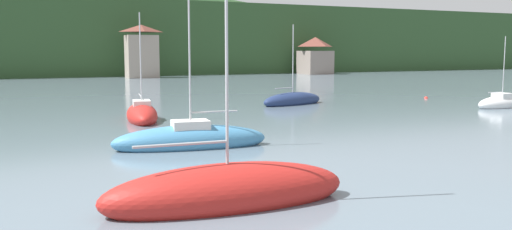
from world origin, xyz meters
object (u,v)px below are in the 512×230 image
object	(u,v)px
sailboat_far_7	(142,114)
shore_building_eastcentral	(315,56)
sailboat_far_1	(293,101)
sailboat_far_10	(502,103)
sailboat_mid_6	(191,140)
shore_building_central	(142,52)
sailboat_mid_0	(227,192)
mooring_buoy_far	(426,98)

from	to	relation	value
sailboat_far_7	shore_building_eastcentral	bearing A→B (deg)	149.97
sailboat_far_1	sailboat_far_10	world-z (taller)	sailboat_far_1
shore_building_eastcentral	sailboat_mid_6	distance (m)	84.25
shore_building_central	sailboat_mid_6	bearing A→B (deg)	-101.32
sailboat_mid_0	sailboat_far_1	bearing A→B (deg)	60.53
sailboat_mid_0	sailboat_mid_6	world-z (taller)	sailboat_mid_0
shore_building_central	sailboat_far_7	bearing A→B (deg)	-103.19
shore_building_eastcentral	sailboat_far_10	world-z (taller)	shore_building_eastcentral
shore_building_central	sailboat_far_1	bearing A→B (deg)	-89.08
shore_building_central	sailboat_far_10	xyz separation A→B (m)	(14.90, -61.02, -4.02)
sailboat_far_1	shore_building_central	bearing A→B (deg)	73.47
mooring_buoy_far	sailboat_far_10	bearing A→B (deg)	-92.86
shore_building_central	sailboat_mid_6	size ratio (longest dim) A/B	1.01
sailboat_far_7	sailboat_far_10	size ratio (longest dim) A/B	1.23
sailboat_mid_6	mooring_buoy_far	xyz separation A→B (m)	(28.92, 15.96, -0.38)
shore_building_central	sailboat_far_1	size ratio (longest dim) A/B	1.25
sailboat_mid_6	shore_building_eastcentral	bearing A→B (deg)	-117.71
sailboat_mid_6	sailboat_far_7	world-z (taller)	sailboat_mid_6
shore_building_central	shore_building_eastcentral	world-z (taller)	shore_building_central
sailboat_far_1	mooring_buoy_far	size ratio (longest dim) A/B	19.22
shore_building_central	sailboat_far_10	size ratio (longest dim) A/B	1.48
sailboat_far_10	mooring_buoy_far	xyz separation A→B (m)	(0.46, 9.16, -0.34)
sailboat_mid_0	sailboat_far_7	world-z (taller)	sailboat_mid_0
shore_building_eastcentral	shore_building_central	bearing A→B (deg)	-178.35
sailboat_far_1	sailboat_far_7	world-z (taller)	sailboat_far_7
sailboat_far_1	sailboat_far_10	distance (m)	16.91
sailboat_far_7	mooring_buoy_far	xyz separation A→B (m)	(28.65, 4.85, -0.39)
sailboat_far_10	sailboat_far_7	bearing A→B (deg)	170.74
sailboat_mid_6	sailboat_far_10	xyz separation A→B (m)	(28.47, 6.80, -0.04)
sailboat_far_1	sailboat_mid_0	bearing A→B (deg)	-139.91
sailboat_far_7	mooring_buoy_far	distance (m)	29.06
sailboat_mid_0	sailboat_mid_6	size ratio (longest dim) A/B	1.14
sailboat_mid_0	sailboat_far_1	xyz separation A→B (m)	(16.42, 25.81, -0.07)
shore_building_eastcentral	sailboat_far_7	distance (m)	75.27
sailboat_mid_6	sailboat_far_10	distance (m)	29.27
sailboat_far_1	sailboat_mid_6	size ratio (longest dim) A/B	0.81
shore_building_central	shore_building_eastcentral	distance (m)	34.95
shore_building_central	mooring_buoy_far	xyz separation A→B (m)	(15.35, -51.85, -4.36)
sailboat_mid_0	sailboat_mid_6	bearing A→B (deg)	81.14
shore_building_central	sailboat_mid_6	xyz separation A→B (m)	(-13.57, -67.81, -3.98)
sailboat_far_1	mooring_buoy_far	world-z (taller)	sailboat_far_1
sailboat_far_10	sailboat_mid_0	bearing A→B (deg)	-152.26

